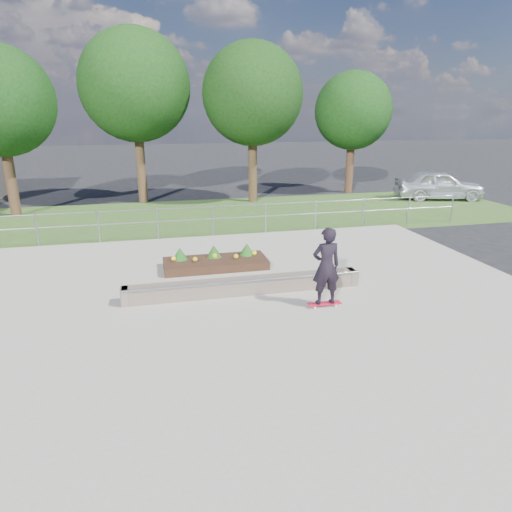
% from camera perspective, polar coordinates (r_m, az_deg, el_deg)
% --- Properties ---
extents(ground, '(120.00, 120.00, 0.00)m').
position_cam_1_polar(ground, '(10.07, 0.88, -8.59)').
color(ground, black).
rests_on(ground, ground).
extents(grass_verge, '(30.00, 8.00, 0.02)m').
position_cam_1_polar(grass_verge, '(20.37, -6.77, 4.90)').
color(grass_verge, '#304E1F').
rests_on(grass_verge, ground).
extents(concrete_slab, '(15.00, 15.00, 0.06)m').
position_cam_1_polar(concrete_slab, '(10.06, 0.88, -8.43)').
color(concrete_slab, gray).
rests_on(concrete_slab, ground).
extents(fence, '(20.06, 0.06, 1.20)m').
position_cam_1_polar(fence, '(16.81, -5.42, 4.89)').
color(fence, '#919398').
rests_on(fence, ground).
extents(tree_mid_left, '(5.25, 5.25, 8.25)m').
position_cam_1_polar(tree_mid_left, '(23.78, -14.89, 19.85)').
color(tree_mid_left, '#382516').
rests_on(tree_mid_left, ground).
extents(tree_mid_right, '(4.90, 4.90, 7.70)m').
position_cam_1_polar(tree_mid_right, '(23.36, -0.44, 19.52)').
color(tree_mid_right, '#352415').
rests_on(tree_mid_right, ground).
extents(tree_far_right, '(4.20, 4.20, 6.60)m').
position_cam_1_polar(tree_far_right, '(26.73, 12.04, 17.30)').
color(tree_far_right, '#382116').
rests_on(tree_far_right, ground).
extents(grind_ledge, '(6.00, 0.44, 0.43)m').
position_cam_1_polar(grind_ledge, '(11.48, -1.45, -3.75)').
color(grind_ledge, brown).
rests_on(grind_ledge, concrete_slab).
extents(planter_bed, '(3.00, 1.20, 0.61)m').
position_cam_1_polar(planter_bed, '(13.48, -5.13, -0.63)').
color(planter_bed, black).
rests_on(planter_bed, concrete_slab).
extents(skateboarder, '(0.80, 0.44, 1.92)m').
position_cam_1_polar(skateboarder, '(10.59, 8.76, -1.29)').
color(skateboarder, white).
rests_on(skateboarder, concrete_slab).
extents(parked_car, '(4.81, 2.89, 1.53)m').
position_cam_1_polar(parked_car, '(26.12, 21.90, 8.25)').
color(parked_car, silver).
rests_on(parked_car, ground).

